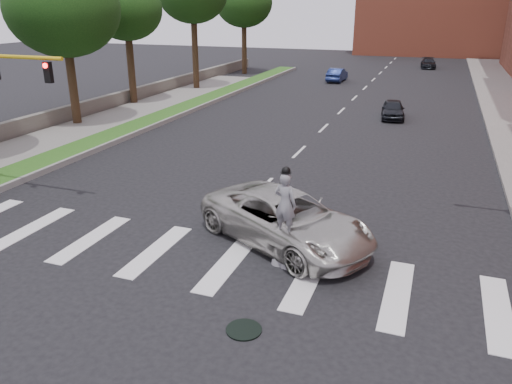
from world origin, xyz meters
TOP-DOWN VIEW (x-y plane):
  - ground_plane at (0.00, 0.00)m, footprint 160.00×160.00m
  - grass_median at (-11.50, 20.00)m, footprint 2.00×60.00m
  - median_curb at (-10.45, 20.00)m, footprint 0.20×60.00m
  - sidewalk_left at (-14.50, 10.00)m, footprint 4.00×60.00m
  - stone_wall at (-17.00, 22.00)m, footprint 0.50×56.00m
  - manhole at (3.00, -2.00)m, footprint 0.90×0.90m
  - stilt_performer at (2.95, 1.55)m, footprint 0.83×0.63m
  - suv_crossing at (2.56, 3.00)m, footprint 7.00×5.62m
  - car_near at (3.91, 24.65)m, footprint 1.98×3.96m
  - car_mid at (-3.46, 41.33)m, footprint 1.56×4.22m
  - car_far at (5.10, 56.91)m, footprint 2.10×4.41m
  - tree_2 at (-15.73, 15.17)m, footprint 7.03×7.03m
  - tree_3 at (-16.31, 22.87)m, footprint 5.46×5.46m
  - tree_5 at (-14.91, 43.89)m, footprint 6.38×6.38m

SIDE VIEW (x-z plane):
  - ground_plane at x=0.00m, z-range 0.00..0.00m
  - manhole at x=3.00m, z-range 0.00..0.04m
  - sidewalk_left at x=-14.50m, z-range 0.00..0.18m
  - grass_median at x=-11.50m, z-range 0.00..0.25m
  - median_curb at x=-10.45m, z-range 0.00..0.28m
  - stone_wall at x=-17.00m, z-range 0.00..1.10m
  - car_far at x=5.10m, z-range 0.00..1.24m
  - car_near at x=3.91m, z-range 0.00..1.30m
  - car_mid at x=-3.46m, z-range 0.00..1.38m
  - suv_crossing at x=2.56m, z-range 0.00..1.77m
  - stilt_performer at x=2.95m, z-range -0.27..2.95m
  - tree_3 at x=-16.31m, z-range 2.41..11.98m
  - tree_2 at x=-15.73m, z-range 2.17..12.54m
  - tree_5 at x=-14.91m, z-range 2.51..13.05m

